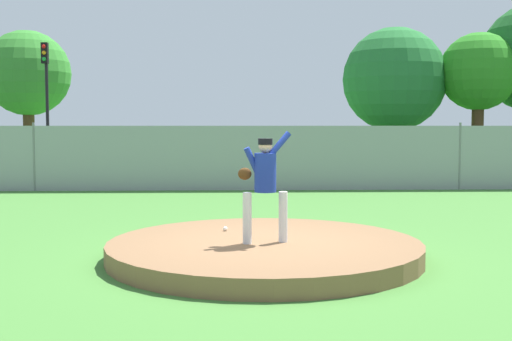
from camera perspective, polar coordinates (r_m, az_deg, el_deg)
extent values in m
plane|color=#427A33|center=(15.49, -0.27, -3.30)|extent=(80.00, 80.00, 0.00)
cube|color=#2B2B2D|center=(23.94, -0.85, -0.67)|extent=(44.00, 7.00, 0.01)
cylinder|color=brown|center=(9.55, 0.76, -7.15)|extent=(4.69, 4.69, 0.27)
cylinder|color=silver|center=(9.26, -0.80, -4.31)|extent=(0.13, 0.13, 0.75)
cylinder|color=silver|center=(9.39, 2.45, -4.19)|extent=(0.13, 0.13, 0.75)
cylinder|color=navy|center=(9.25, 0.84, -0.20)|extent=(0.32, 0.32, 0.57)
cylinder|color=navy|center=(9.24, 1.96, 2.17)|extent=(0.42, 0.17, 0.45)
cylinder|color=navy|center=(9.23, -0.27, 0.73)|extent=(0.29, 0.15, 0.46)
ellipsoid|color=#4C2D14|center=(9.29, -1.02, -0.30)|extent=(0.20, 0.12, 0.18)
sphere|color=tan|center=(9.23, 0.85, 2.19)|extent=(0.20, 0.20, 0.20)
cylinder|color=black|center=(9.23, 0.85, 2.63)|extent=(0.21, 0.21, 0.09)
sphere|color=white|center=(10.42, -2.79, -5.25)|extent=(0.07, 0.07, 0.07)
cube|color=gray|center=(19.39, -0.61, 1.13)|extent=(32.62, 0.03, 1.98)
cylinder|color=slate|center=(20.31, -19.34, 1.17)|extent=(0.07, 0.07, 2.08)
cylinder|color=slate|center=(20.59, 17.86, 1.24)|extent=(0.07, 0.07, 2.08)
cube|color=silver|center=(23.63, -2.94, 0.99)|extent=(1.96, 4.37, 0.78)
cube|color=black|center=(23.60, -2.94, 2.81)|extent=(1.72, 2.44, 0.72)
cylinder|color=black|center=(24.97, -2.71, 0.25)|extent=(1.82, 0.74, 0.64)
cylinder|color=black|center=(22.33, -3.19, -0.21)|extent=(1.82, 0.74, 0.64)
cube|color=#161E4C|center=(25.28, 16.00, 1.04)|extent=(1.90, 4.70, 0.78)
cube|color=black|center=(25.25, 16.03, 2.60)|extent=(1.75, 2.59, 0.60)
cylinder|color=black|center=(26.69, 15.03, 0.37)|extent=(1.95, 0.64, 0.64)
cylinder|color=black|center=(23.92, 17.04, -0.09)|extent=(1.95, 0.64, 0.64)
cube|color=#B7BABF|center=(24.27, 10.49, 0.91)|extent=(2.20, 4.67, 0.70)
cube|color=black|center=(24.24, 10.51, 2.59)|extent=(1.91, 2.61, 0.72)
cylinder|color=black|center=(25.68, 10.02, 0.30)|extent=(1.99, 0.77, 0.64)
cylinder|color=black|center=(22.90, 11.00, -0.17)|extent=(1.99, 0.77, 0.64)
cube|color=#A81919|center=(24.10, -14.71, 0.88)|extent=(1.97, 4.35, 0.76)
cube|color=black|center=(24.07, -14.74, 2.62)|extent=(1.78, 2.41, 0.70)
cylinder|color=black|center=(25.43, -14.10, 0.20)|extent=(1.94, 0.69, 0.64)
cylinder|color=black|center=(22.82, -15.36, -0.25)|extent=(1.94, 0.69, 0.64)
cone|color=orange|center=(21.53, 2.72, -0.47)|extent=(0.32, 0.32, 0.55)
cube|color=black|center=(21.55, 2.72, -1.16)|extent=(0.40, 0.40, 0.03)
cylinder|color=black|center=(29.45, -18.27, 5.44)|extent=(0.14, 0.14, 5.57)
cube|color=black|center=(29.43, -18.48, 10.00)|extent=(0.28, 0.24, 0.90)
sphere|color=red|center=(29.35, -18.56, 10.54)|extent=(0.18, 0.18, 0.18)
sphere|color=orange|center=(29.32, -18.55, 10.02)|extent=(0.18, 0.18, 0.18)
sphere|color=green|center=(29.29, -18.53, 9.50)|extent=(0.18, 0.18, 0.18)
cylinder|color=#4C331E|center=(33.81, -19.75, 3.12)|extent=(0.56, 0.56, 3.10)
sphere|color=#33832C|center=(33.91, -19.87, 8.25)|extent=(4.23, 4.23, 4.23)
cylinder|color=#4C331E|center=(34.21, 12.27, 2.77)|extent=(0.48, 0.48, 2.50)
sphere|color=#237130|center=(34.28, 12.35, 8.03)|extent=(5.41, 5.41, 5.41)
cylinder|color=#4C331E|center=(34.18, 19.30, 3.32)|extent=(0.60, 0.60, 3.33)
sphere|color=#2A841F|center=(34.29, 19.42, 8.41)|extent=(3.93, 3.93, 3.93)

